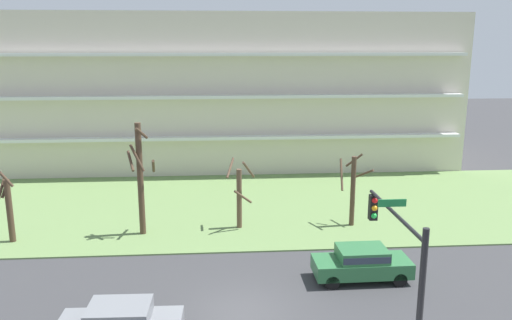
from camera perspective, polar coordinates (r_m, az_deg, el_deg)
ground at (r=21.58m, az=-1.78°, el=-16.64°), size 160.00×160.00×0.00m
grass_lawn_strip at (r=34.45m, az=-2.79°, el=-5.07°), size 80.00×16.00×0.08m
apartment_building at (r=47.80m, az=-3.35°, el=7.94°), size 39.71×14.64×13.14m
tree_far_left at (r=30.60m, az=-25.95°, el=-4.74°), size 1.03×1.03×4.54m
tree_left at (r=29.03m, az=-12.79°, el=-1.84°), size 1.64×1.60×6.45m
tree_center at (r=29.64m, az=-1.85°, el=-3.93°), size 1.70×1.68×4.25m
tree_right at (r=30.55m, az=10.76°, el=-3.08°), size 2.03×1.83×4.38m
sedan_green_center_left at (r=24.27m, az=11.73°, el=-11.13°), size 4.42×1.85×1.57m
traffic_signal_mast at (r=16.24m, az=15.76°, el=-11.50°), size 0.90×4.90×5.93m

